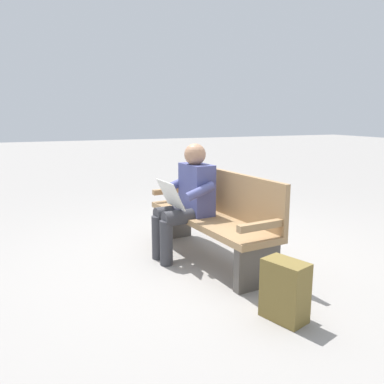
# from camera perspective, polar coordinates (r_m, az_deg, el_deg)

# --- Properties ---
(ground_plane) EXTENTS (40.00, 40.00, 0.00)m
(ground_plane) POSITION_cam_1_polar(r_m,az_deg,el_deg) (4.09, 2.38, -9.70)
(ground_plane) COLOR gray
(bench_near) EXTENTS (1.84, 0.67, 0.90)m
(bench_near) POSITION_cam_1_polar(r_m,az_deg,el_deg) (3.98, 3.31, -3.34)
(bench_near) COLOR #9E7A51
(bench_near) RESTS_ON ground
(person_seated) EXTENTS (0.60, 0.60, 1.18)m
(person_seated) POSITION_cam_1_polar(r_m,az_deg,el_deg) (3.96, -0.73, -0.88)
(person_seated) COLOR #474C84
(person_seated) RESTS_ON ground
(backpack) EXTENTS (0.36, 0.31, 0.44)m
(backpack) POSITION_cam_1_polar(r_m,az_deg,el_deg) (2.96, 13.53, -13.88)
(backpack) COLOR brown
(backpack) RESTS_ON ground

